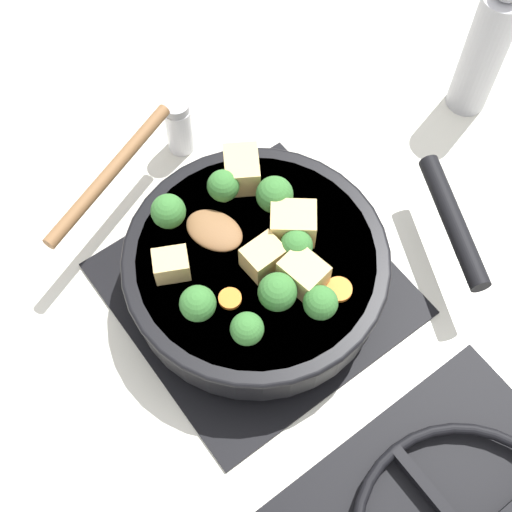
{
  "coord_description": "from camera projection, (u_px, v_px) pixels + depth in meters",
  "views": [
    {
      "loc": [
        0.22,
        0.3,
        0.78
      ],
      "look_at": [
        0.0,
        0.0,
        0.08
      ],
      "focal_mm": 50.0,
      "sensor_mm": 36.0,
      "label": 1
    }
  ],
  "objects": [
    {
      "name": "skillet_pan",
      "position": [
        258.0,
        266.0,
        0.81
      ],
      "size": [
        0.41,
        0.33,
        0.06
      ],
      "color": "black",
      "rests_on": "front_burner_grate"
    },
    {
      "name": "wooden_spoon",
      "position": [
        155.0,
        198.0,
        0.81
      ],
      "size": [
        0.21,
        0.22,
        0.02
      ],
      "color": "brown",
      "rests_on": "skillet_pan"
    },
    {
      "name": "tofu_cube_east_chunk",
      "position": [
        171.0,
        265.0,
        0.76
      ],
      "size": [
        0.05,
        0.04,
        0.03
      ],
      "primitive_type": "cube",
      "rotation": [
        0.0,
        0.0,
        5.82
      ],
      "color": "#DBB770",
      "rests_on": "skillet_pan"
    },
    {
      "name": "carrot_slice_orange_thin",
      "position": [
        339.0,
        289.0,
        0.76
      ],
      "size": [
        0.03,
        0.03,
        0.01
      ],
      "primitive_type": "cylinder",
      "color": "orange",
      "rests_on": "skillet_pan"
    },
    {
      "name": "ground_plane",
      "position": [
        256.0,
        289.0,
        0.86
      ],
      "size": [
        2.4,
        2.4,
        0.0
      ],
      "primitive_type": "plane",
      "color": "silver"
    },
    {
      "name": "broccoli_floret_center_top",
      "position": [
        168.0,
        212.0,
        0.78
      ],
      "size": [
        0.04,
        0.04,
        0.05
      ],
      "color": "#709956",
      "rests_on": "skillet_pan"
    },
    {
      "name": "front_burner_grate",
      "position": [
        256.0,
        285.0,
        0.85
      ],
      "size": [
        0.31,
        0.31,
        0.03
      ],
      "color": "black",
      "rests_on": "ground_plane"
    },
    {
      "name": "broccoli_floret_near_spoon",
      "position": [
        275.0,
        195.0,
        0.79
      ],
      "size": [
        0.04,
        0.04,
        0.05
      ],
      "color": "#709956",
      "rests_on": "skillet_pan"
    },
    {
      "name": "tofu_cube_west_chunk",
      "position": [
        303.0,
        274.0,
        0.75
      ],
      "size": [
        0.04,
        0.05,
        0.04
      ],
      "primitive_type": "cube",
      "rotation": [
        0.0,
        0.0,
        1.74
      ],
      "color": "#DBB770",
      "rests_on": "skillet_pan"
    },
    {
      "name": "broccoli_floret_small_inner",
      "position": [
        321.0,
        303.0,
        0.73
      ],
      "size": [
        0.04,
        0.04,
        0.04
      ],
      "color": "#709956",
      "rests_on": "skillet_pan"
    },
    {
      "name": "broccoli_floret_north_edge",
      "position": [
        247.0,
        329.0,
        0.72
      ],
      "size": [
        0.03,
        0.03,
        0.04
      ],
      "color": "#709956",
      "rests_on": "skillet_pan"
    },
    {
      "name": "tofu_cube_back_piece",
      "position": [
        262.0,
        258.0,
        0.76
      ],
      "size": [
        0.04,
        0.03,
        0.03
      ],
      "primitive_type": "cube",
      "rotation": [
        0.0,
        0.0,
        3.18
      ],
      "color": "#DBB770",
      "rests_on": "skillet_pan"
    },
    {
      "name": "broccoli_floret_west_rim",
      "position": [
        223.0,
        186.0,
        0.8
      ],
      "size": [
        0.04,
        0.04,
        0.04
      ],
      "color": "#709956",
      "rests_on": "skillet_pan"
    },
    {
      "name": "salt_shaker",
      "position": [
        179.0,
        126.0,
        0.92
      ],
      "size": [
        0.04,
        0.04,
        0.09
      ],
      "color": "white",
      "rests_on": "ground_plane"
    },
    {
      "name": "tofu_cube_center_large",
      "position": [
        292.0,
        222.0,
        0.78
      ],
      "size": [
        0.06,
        0.06,
        0.04
      ],
      "primitive_type": "cube",
      "rotation": [
        0.0,
        0.0,
        5.61
      ],
      "color": "#DBB770",
      "rests_on": "skillet_pan"
    },
    {
      "name": "pepper_mill",
      "position": [
        485.0,
        50.0,
        0.91
      ],
      "size": [
        0.05,
        0.05,
        0.22
      ],
      "color": "#B2B2B7",
      "rests_on": "ground_plane"
    },
    {
      "name": "carrot_slice_near_center",
      "position": [
        230.0,
        299.0,
        0.76
      ],
      "size": [
        0.02,
        0.02,
        0.01
      ],
      "primitive_type": "cylinder",
      "color": "orange",
      "rests_on": "skillet_pan"
    },
    {
      "name": "broccoli_floret_mid_floret",
      "position": [
        277.0,
        292.0,
        0.73
      ],
      "size": [
        0.04,
        0.04,
        0.05
      ],
      "color": "#709956",
      "rests_on": "skillet_pan"
    },
    {
      "name": "broccoli_floret_east_rim",
      "position": [
        198.0,
        304.0,
        0.73
      ],
      "size": [
        0.04,
        0.04,
        0.05
      ],
      "color": "#709956",
      "rests_on": "skillet_pan"
    },
    {
      "name": "tofu_cube_near_handle",
      "position": [
        242.0,
        170.0,
        0.81
      ],
      "size": [
        0.06,
        0.06,
        0.04
      ],
      "primitive_type": "cube",
      "rotation": [
        0.0,
        0.0,
        4.16
      ],
      "color": "#DBB770",
      "rests_on": "skillet_pan"
    },
    {
      "name": "broccoli_floret_south_cluster",
      "position": [
        296.0,
        246.0,
        0.76
      ],
      "size": [
        0.04,
        0.04,
        0.04
      ],
      "color": "#709956",
      "rests_on": "skillet_pan"
    }
  ]
}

